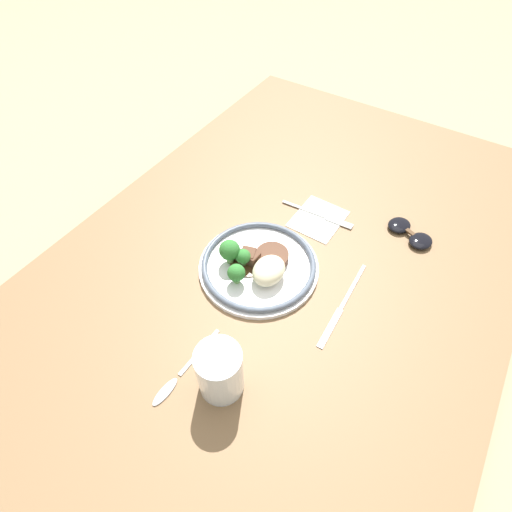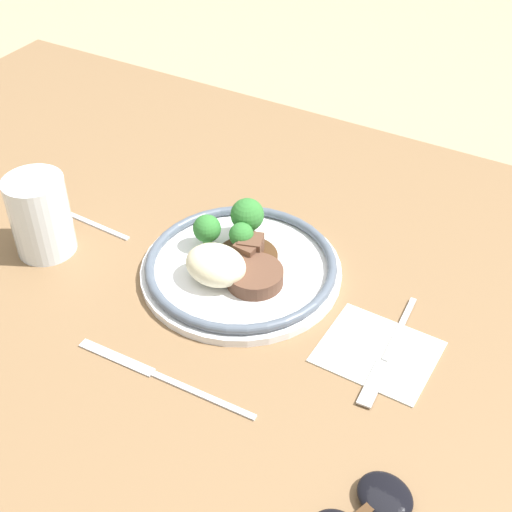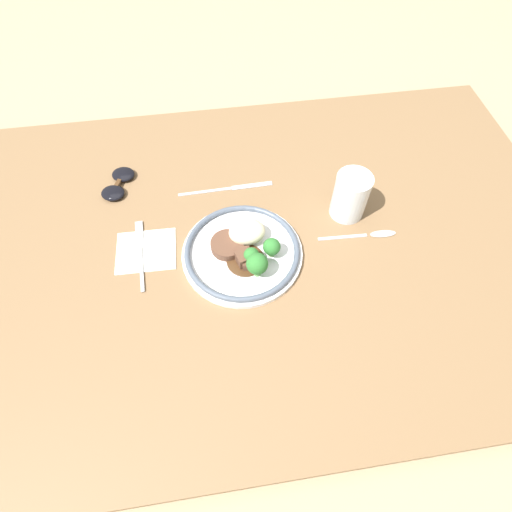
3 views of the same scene
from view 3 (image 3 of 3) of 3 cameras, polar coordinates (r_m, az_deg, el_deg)
ground_plane at (r=0.88m, az=-2.61°, el=0.78°), size 8.00×8.00×0.00m
dining_table at (r=0.87m, az=-2.65°, el=1.37°), size 1.47×0.91×0.03m
napkin at (r=0.87m, az=-15.43°, el=0.73°), size 0.13×0.11×0.00m
plate at (r=0.82m, az=-1.78°, el=0.84°), size 0.25×0.25×0.07m
juice_glass at (r=0.89m, az=13.26°, el=8.15°), size 0.08×0.08×0.11m
fork at (r=0.87m, az=-16.21°, el=1.14°), size 0.02×0.18×0.00m
knife at (r=0.95m, az=-3.83°, el=9.59°), size 0.22×0.02×0.00m
spoon at (r=0.90m, az=16.36°, el=2.96°), size 0.17×0.02×0.01m
sunglasses at (r=1.00m, az=-19.09°, el=9.76°), size 0.09×0.12×0.02m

